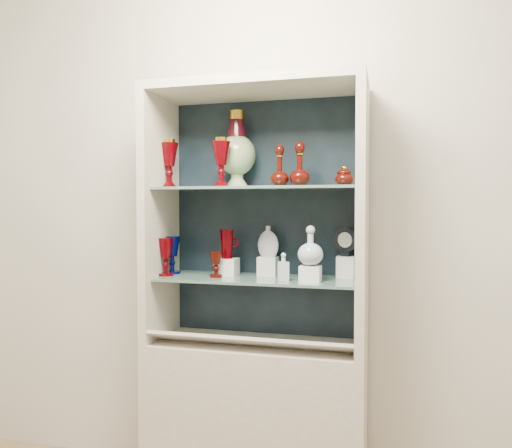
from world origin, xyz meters
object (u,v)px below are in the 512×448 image
(pedestal_lamp_left, at_px, (169,164))
(flat_flask, at_px, (268,241))
(ruby_decanter_b, at_px, (300,163))
(ruby_pitcher, at_px, (227,244))
(cameo_medallion, at_px, (346,241))
(cobalt_goblet, at_px, (172,255))
(pedestal_lamp_right, at_px, (221,162))
(ruby_goblet_small, at_px, (216,264))
(enamel_urn, at_px, (237,150))
(clear_square_bottle, at_px, (283,267))
(clear_round_decanter, at_px, (310,247))
(ruby_decanter_a, at_px, (280,163))
(lidded_bowl, at_px, (344,176))
(ruby_goblet_tall, at_px, (166,257))

(pedestal_lamp_left, relative_size, flat_flask, 1.54)
(ruby_decanter_b, relative_size, ruby_pitcher, 1.52)
(cameo_medallion, bearing_deg, ruby_pitcher, -152.03)
(cobalt_goblet, bearing_deg, pedestal_lamp_right, -17.14)
(ruby_pitcher, bearing_deg, ruby_goblet_small, -110.88)
(enamel_urn, relative_size, clear_square_bottle, 2.95)
(ruby_decanter_b, relative_size, clear_round_decanter, 1.27)
(pedestal_lamp_right, bearing_deg, ruby_decanter_a, 10.05)
(pedestal_lamp_left, relative_size, ruby_pitcher, 1.68)
(pedestal_lamp_right, relative_size, lidded_bowl, 2.44)
(ruby_decanter_b, bearing_deg, flat_flask, 150.07)
(pedestal_lamp_right, bearing_deg, cameo_medallion, 16.12)
(pedestal_lamp_right, bearing_deg, ruby_decanter_b, 7.00)
(cobalt_goblet, height_order, cameo_medallion, cameo_medallion)
(ruby_goblet_tall, bearing_deg, ruby_pitcher, 19.05)
(ruby_decanter_a, xyz_separation_m, cobalt_goblet, (-0.55, 0.04, -0.43))
(pedestal_lamp_right, height_order, clear_round_decanter, pedestal_lamp_right)
(cobalt_goblet, relative_size, cameo_medallion, 1.32)
(clear_round_decanter, bearing_deg, ruby_goblet_small, 177.23)
(clear_round_decanter, bearing_deg, clear_square_bottle, -176.54)
(enamel_urn, relative_size, ruby_decanter_a, 1.73)
(ruby_goblet_tall, bearing_deg, lidded_bowl, 3.23)
(pedestal_lamp_left, bearing_deg, cameo_medallion, 6.98)
(pedestal_lamp_left, bearing_deg, pedestal_lamp_right, -11.31)
(enamel_urn, distance_m, ruby_goblet_small, 0.56)
(ruby_goblet_small, height_order, cameo_medallion, cameo_medallion)
(ruby_pitcher, height_order, clear_round_decanter, clear_round_decanter)
(ruby_goblet_small, relative_size, clear_round_decanter, 0.72)
(ruby_decanter_b, height_order, flat_flask, ruby_decanter_b)
(enamel_urn, bearing_deg, flat_flask, 2.84)
(pedestal_lamp_right, distance_m, ruby_goblet_tall, 0.53)
(ruby_decanter_b, bearing_deg, lidded_bowl, 3.04)
(pedestal_lamp_right, xyz_separation_m, lidded_bowl, (0.55, 0.05, -0.07))
(ruby_goblet_tall, bearing_deg, pedestal_lamp_left, 92.41)
(ruby_pitcher, relative_size, clear_round_decanter, 0.83)
(cameo_medallion, bearing_deg, pedestal_lamp_left, -150.90)
(pedestal_lamp_right, bearing_deg, clear_square_bottle, -2.13)
(ruby_decanter_a, distance_m, ruby_pitcher, 0.47)
(clear_square_bottle, distance_m, flat_flask, 0.21)
(flat_flask, bearing_deg, ruby_goblet_small, -137.74)
(ruby_goblet_small, height_order, clear_square_bottle, clear_square_bottle)
(clear_square_bottle, bearing_deg, ruby_goblet_small, 174.96)
(clear_square_bottle, bearing_deg, enamel_urn, 150.86)
(ruby_decanter_a, xyz_separation_m, ruby_goblet_tall, (-0.55, -0.04, -0.44))
(enamel_urn, bearing_deg, pedestal_lamp_right, -104.56)
(enamel_urn, height_order, cobalt_goblet, enamel_urn)
(lidded_bowl, relative_size, cobalt_goblet, 0.50)
(pedestal_lamp_right, relative_size, clear_square_bottle, 1.80)
(ruby_decanter_b, relative_size, ruby_goblet_tall, 1.18)
(ruby_decanter_a, bearing_deg, ruby_goblet_tall, -175.84)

